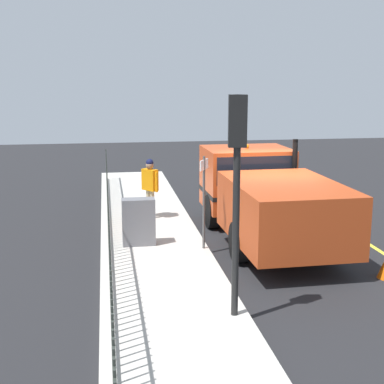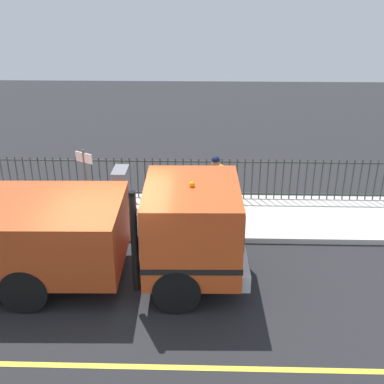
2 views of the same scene
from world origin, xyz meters
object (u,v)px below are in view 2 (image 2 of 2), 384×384
Objects in this scene: work_truck at (115,229)px; street_sign at (86,183)px; utility_cabinet at (121,189)px; worker_standing at (215,180)px.

work_truck reaches higher than street_sign.
work_truck reaches higher than utility_cabinet.
worker_standing reaches higher than utility_cabinet.
work_truck is 3.35m from utility_cabinet.
worker_standing is 1.51× the size of utility_cabinet.
worker_standing is at bearing -100.96° from utility_cabinet.
work_truck is at bearing -172.50° from utility_cabinet.
worker_standing is 3.33m from street_sign.
utility_cabinet is at bearing -173.74° from work_truck.
street_sign reaches higher than worker_standing.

